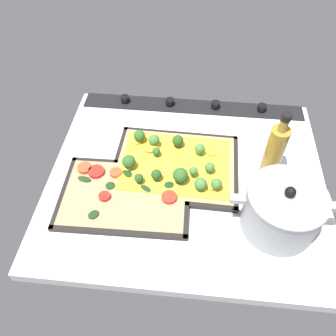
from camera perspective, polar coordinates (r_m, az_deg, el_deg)
ground_plane at (r=94.57cm, az=3.11°, el=-1.72°), size 74.82×65.18×3.00cm
stove_control_panel at (r=113.73cm, az=4.13°, el=10.41°), size 71.83×7.00×2.60cm
baking_tray_front at (r=94.74cm, az=1.26°, el=0.26°), size 35.09×27.30×1.30cm
broccoli_pizza at (r=93.28cm, az=1.00°, el=0.76°), size 32.64×24.85×5.95cm
baking_tray_back at (r=89.11cm, az=-7.23°, el=-4.72°), size 34.07×24.00×1.30cm
veggie_pizza_back at (r=88.89cm, az=-7.47°, el=-4.19°), size 31.62×21.54×1.90cm
cooking_pot at (r=83.25cm, az=18.61°, el=-6.81°), size 24.81×17.96×14.64cm
oil_bottle at (r=92.75cm, az=17.57°, el=3.03°), size 5.02×5.02×20.00cm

